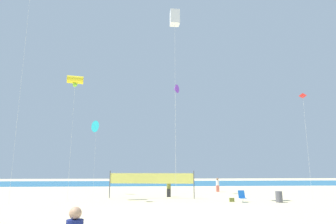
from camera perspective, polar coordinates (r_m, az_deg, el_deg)
ground_plane at (r=18.39m, az=3.49°, el=-19.24°), size 120.00×120.00×0.00m
ocean_band at (r=54.07m, az=-1.41°, el=-13.96°), size 120.00×20.00×0.01m
beachgoer_white_shirt at (r=34.12m, az=9.84°, el=-13.99°), size 0.36×0.36×1.56m
beachgoer_olive_shirt at (r=27.55m, az=0.15°, el=-14.73°), size 0.38×0.38×1.66m
folding_beach_chair at (r=24.14m, az=14.53°, el=-15.88°), size 0.52×0.65×0.89m
trash_barrel at (r=24.82m, az=21.22°, el=-15.46°), size 0.52×0.52×0.84m
volleyball_net at (r=26.19m, az=-3.33°, el=-13.27°), size 7.53×1.20×2.40m
beach_handbag at (r=24.25m, az=12.59°, el=-16.70°), size 0.37×0.19×0.30m
kite_cyan_delta at (r=31.41m, az=-14.11°, el=-2.83°), size 1.13×1.02×7.61m
kite_red_diamond at (r=28.77m, az=25.25°, el=2.65°), size 0.67×0.66×9.31m
kite_violet_delta at (r=31.76m, az=1.50°, el=4.56°), size 0.88×1.02×11.71m
kite_white_box at (r=26.89m, az=1.35°, el=18.19°), size 0.86×0.86×16.46m
kite_yellow_tube at (r=26.97m, az=-17.99°, el=6.02°), size 1.50×0.98×10.71m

